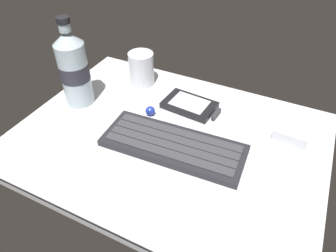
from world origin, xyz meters
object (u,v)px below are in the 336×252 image
(water_bottle, at_px, (74,69))
(charger_block, at_px, (292,133))
(juice_cup, at_px, (142,70))
(handheld_device, at_px, (192,106))
(keyboard, at_px, (173,145))
(trackball_mouse, at_px, (150,111))

(water_bottle, relative_size, charger_block, 2.97)
(juice_cup, height_order, water_bottle, water_bottle)
(handheld_device, relative_size, water_bottle, 0.64)
(juice_cup, distance_m, charger_block, 0.39)
(keyboard, bearing_deg, juice_cup, 133.95)
(keyboard, height_order, water_bottle, water_bottle)
(trackball_mouse, bearing_deg, handheld_device, 40.26)
(keyboard, distance_m, water_bottle, 0.29)
(handheld_device, height_order, charger_block, charger_block)
(handheld_device, xyz_separation_m, trackball_mouse, (-0.08, -0.06, 0.00))
(handheld_device, bearing_deg, trackball_mouse, -139.74)
(juice_cup, relative_size, charger_block, 1.21)
(handheld_device, bearing_deg, charger_block, -0.28)
(juice_cup, height_order, trackball_mouse, juice_cup)
(water_bottle, bearing_deg, keyboard, -9.99)
(keyboard, relative_size, handheld_device, 2.23)
(keyboard, distance_m, handheld_device, 0.14)
(keyboard, height_order, handheld_device, keyboard)
(juice_cup, distance_m, trackball_mouse, 0.14)
(keyboard, distance_m, charger_block, 0.25)
(handheld_device, xyz_separation_m, juice_cup, (-0.16, 0.04, 0.03))
(keyboard, relative_size, trackball_mouse, 13.42)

